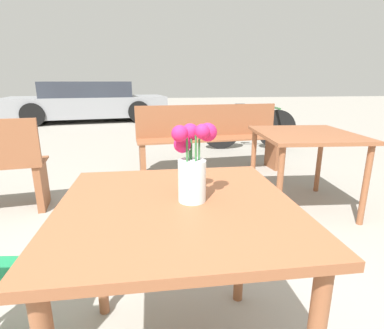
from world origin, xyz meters
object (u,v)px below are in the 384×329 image
at_px(bench_middle, 209,135).
at_px(table_back, 305,143).
at_px(flower_vase, 192,168).
at_px(parked_car, 88,102).
at_px(table_front, 177,231).
at_px(bicycle, 249,129).

distance_m(bench_middle, table_back, 1.42).
relative_size(flower_vase, bench_middle, 0.15).
height_order(bench_middle, parked_car, parked_car).
distance_m(table_front, bicycle, 4.29).
xyz_separation_m(flower_vase, parked_car, (-1.78, 8.22, -0.31)).
height_order(flower_vase, bicycle, flower_vase).
relative_size(table_front, flower_vase, 3.02).
height_order(flower_vase, table_back, flower_vase).
bearing_deg(parked_car, bicycle, -51.76).
distance_m(table_front, parked_car, 8.42).
relative_size(bench_middle, table_back, 1.94).
relative_size(flower_vase, parked_car, 0.06).
distance_m(table_back, parked_car, 7.42).
bearing_deg(table_front, flower_vase, 15.67).
bearing_deg(table_back, bicycle, 81.77).
xyz_separation_m(bicycle, parked_car, (-3.39, 4.30, 0.19)).
bearing_deg(bench_middle, flower_vase, -103.33).
height_order(bicycle, parked_car, parked_car).
bearing_deg(table_front, bench_middle, 75.64).
height_order(flower_vase, parked_car, parked_car).
height_order(table_back, bicycle, bicycle).
bearing_deg(bicycle, table_back, -98.23).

